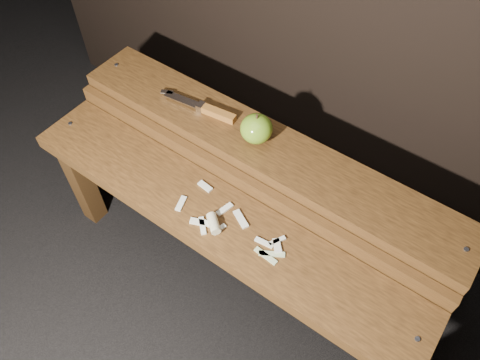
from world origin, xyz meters
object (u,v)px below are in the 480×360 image
Objects in this scene: bench_rear_tier at (262,164)px; bench_front_tier at (214,230)px; knife at (209,110)px; apple at (256,129)px.

bench_front_tier is at bearing -90.00° from bench_rear_tier.
bench_front_tier is 0.23m from bench_rear_tier.
bench_front_tier is 0.34m from knife.
bench_rear_tier is 13.14× the size of apple.
apple reaches higher than bench_front_tier.
bench_rear_tier reaches higher than bench_front_tier.
apple is (-0.03, 0.00, 0.13)m from bench_rear_tier.
bench_front_tier is at bearing -50.89° from knife.
knife is at bearing 129.11° from bench_front_tier.
bench_rear_tier is 0.13m from apple.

